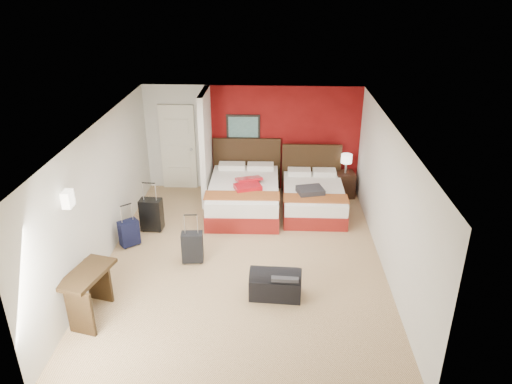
{
  "coord_description": "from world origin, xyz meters",
  "views": [
    {
      "loc": [
        0.53,
        -7.55,
        4.84
      ],
      "look_at": [
        0.19,
        0.8,
        1.0
      ],
      "focal_mm": 33.97,
      "sensor_mm": 36.0,
      "label": 1
    }
  ],
  "objects_px": {
    "nightstand": "(344,184)",
    "suitcase_navy": "(129,234)",
    "bed_left": "(244,197)",
    "table_lamp": "(346,164)",
    "duffel_bag": "(275,285)",
    "desk": "(90,294)",
    "suitcase_black": "(152,216)",
    "bed_right": "(313,199)",
    "red_suitcase_open": "(248,183)",
    "suitcase_charcoal": "(193,248)"
  },
  "relations": [
    {
      "from": "suitcase_navy",
      "to": "desk",
      "type": "distance_m",
      "value": 2.09
    },
    {
      "from": "bed_right",
      "to": "table_lamp",
      "type": "relative_size",
      "value": 4.19
    },
    {
      "from": "duffel_bag",
      "to": "suitcase_navy",
      "type": "bearing_deg",
      "value": 155.69
    },
    {
      "from": "nightstand",
      "to": "suitcase_navy",
      "type": "distance_m",
      "value": 5.02
    },
    {
      "from": "nightstand",
      "to": "desk",
      "type": "xyz_separation_m",
      "value": [
        -4.39,
        -4.52,
        0.1
      ]
    },
    {
      "from": "suitcase_charcoal",
      "to": "duffel_bag",
      "type": "bearing_deg",
      "value": -37.22
    },
    {
      "from": "suitcase_navy",
      "to": "nightstand",
      "type": "bearing_deg",
      "value": -10.66
    },
    {
      "from": "duffel_bag",
      "to": "desk",
      "type": "height_order",
      "value": "desk"
    },
    {
      "from": "bed_left",
      "to": "duffel_bag",
      "type": "relative_size",
      "value": 2.6
    },
    {
      "from": "suitcase_navy",
      "to": "duffel_bag",
      "type": "height_order",
      "value": "suitcase_navy"
    },
    {
      "from": "bed_left",
      "to": "suitcase_black",
      "type": "xyz_separation_m",
      "value": [
        -1.81,
        -0.96,
        0.0
      ]
    },
    {
      "from": "suitcase_navy",
      "to": "bed_left",
      "type": "bearing_deg",
      "value": -2.45
    },
    {
      "from": "suitcase_navy",
      "to": "desk",
      "type": "height_order",
      "value": "desk"
    },
    {
      "from": "bed_left",
      "to": "bed_right",
      "type": "xyz_separation_m",
      "value": [
        1.51,
        0.03,
        -0.04
      ]
    },
    {
      "from": "suitcase_black",
      "to": "bed_right",
      "type": "bearing_deg",
      "value": 20.37
    },
    {
      "from": "duffel_bag",
      "to": "suitcase_black",
      "type": "bearing_deg",
      "value": 143.48
    },
    {
      "from": "suitcase_navy",
      "to": "duffel_bag",
      "type": "distance_m",
      "value": 3.17
    },
    {
      "from": "table_lamp",
      "to": "suitcase_black",
      "type": "height_order",
      "value": "table_lamp"
    },
    {
      "from": "bed_left",
      "to": "table_lamp",
      "type": "xyz_separation_m",
      "value": [
        2.29,
        0.84,
        0.49
      ]
    },
    {
      "from": "suitcase_navy",
      "to": "duffel_bag",
      "type": "bearing_deg",
      "value": -67.44
    },
    {
      "from": "bed_left",
      "to": "suitcase_charcoal",
      "type": "bearing_deg",
      "value": -111.45
    },
    {
      "from": "suitcase_charcoal",
      "to": "suitcase_navy",
      "type": "bearing_deg",
      "value": 153.62
    },
    {
      "from": "bed_right",
      "to": "suitcase_navy",
      "type": "distance_m",
      "value": 3.96
    },
    {
      "from": "bed_right",
      "to": "table_lamp",
      "type": "distance_m",
      "value": 1.24
    },
    {
      "from": "bed_right",
      "to": "red_suitcase_open",
      "type": "relative_size",
      "value": 2.49
    },
    {
      "from": "bed_right",
      "to": "suitcase_black",
      "type": "height_order",
      "value": "suitcase_black"
    },
    {
      "from": "table_lamp",
      "to": "duffel_bag",
      "type": "relative_size",
      "value": 0.54
    },
    {
      "from": "suitcase_navy",
      "to": "duffel_bag",
      "type": "relative_size",
      "value": 0.6
    },
    {
      "from": "suitcase_charcoal",
      "to": "suitcase_navy",
      "type": "relative_size",
      "value": 1.12
    },
    {
      "from": "bed_left",
      "to": "red_suitcase_open",
      "type": "relative_size",
      "value": 2.88
    },
    {
      "from": "nightstand",
      "to": "table_lamp",
      "type": "relative_size",
      "value": 1.32
    },
    {
      "from": "desk",
      "to": "suitcase_black",
      "type": "bearing_deg",
      "value": 98.28
    },
    {
      "from": "suitcase_navy",
      "to": "desk",
      "type": "xyz_separation_m",
      "value": [
        0.0,
        -2.09,
        0.15
      ]
    },
    {
      "from": "red_suitcase_open",
      "to": "suitcase_black",
      "type": "distance_m",
      "value": 2.13
    },
    {
      "from": "bed_left",
      "to": "suitcase_charcoal",
      "type": "height_order",
      "value": "bed_left"
    },
    {
      "from": "bed_left",
      "to": "duffel_bag",
      "type": "height_order",
      "value": "bed_left"
    },
    {
      "from": "table_lamp",
      "to": "suitcase_navy",
      "type": "relative_size",
      "value": 0.9
    },
    {
      "from": "bed_right",
      "to": "table_lamp",
      "type": "xyz_separation_m",
      "value": [
        0.78,
        0.81,
        0.53
      ]
    },
    {
      "from": "bed_left",
      "to": "suitcase_black",
      "type": "height_order",
      "value": "suitcase_black"
    },
    {
      "from": "nightstand",
      "to": "suitcase_charcoal",
      "type": "height_order",
      "value": "nightstand"
    },
    {
      "from": "red_suitcase_open",
      "to": "suitcase_black",
      "type": "xyz_separation_m",
      "value": [
        -1.91,
        -0.86,
        -0.37
      ]
    },
    {
      "from": "bed_right",
      "to": "red_suitcase_open",
      "type": "height_order",
      "value": "red_suitcase_open"
    },
    {
      "from": "bed_left",
      "to": "suitcase_black",
      "type": "bearing_deg",
      "value": -152.79
    },
    {
      "from": "suitcase_navy",
      "to": "suitcase_black",
      "type": "bearing_deg",
      "value": 25.69
    },
    {
      "from": "red_suitcase_open",
      "to": "suitcase_charcoal",
      "type": "distance_m",
      "value": 2.24
    },
    {
      "from": "red_suitcase_open",
      "to": "duffel_bag",
      "type": "relative_size",
      "value": 0.9
    },
    {
      "from": "suitcase_charcoal",
      "to": "red_suitcase_open",
      "type": "bearing_deg",
      "value": 61.32
    },
    {
      "from": "bed_left",
      "to": "suitcase_black",
      "type": "relative_size",
      "value": 3.32
    },
    {
      "from": "nightstand",
      "to": "suitcase_navy",
      "type": "relative_size",
      "value": 1.19
    },
    {
      "from": "suitcase_black",
      "to": "suitcase_charcoal",
      "type": "bearing_deg",
      "value": -44.87
    }
  ]
}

